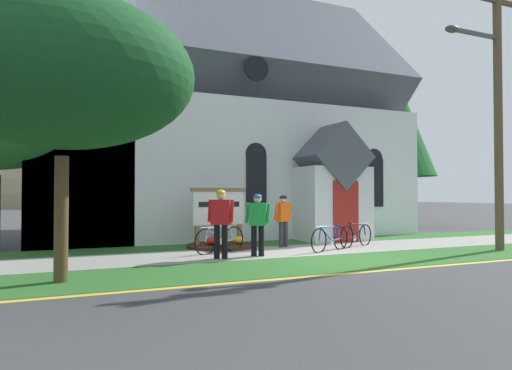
{
  "coord_description": "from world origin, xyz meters",
  "views": [
    {
      "loc": [
        -6.53,
        -9.9,
        1.62
      ],
      "look_at": [
        -0.62,
        3.8,
        1.94
      ],
      "focal_mm": 31.42,
      "sensor_mm": 36.0,
      "label": 1
    }
  ],
  "objects_px": {
    "church_sign": "(219,208)",
    "bicycle_blue": "(330,238)",
    "bicycle_black": "(220,239)",
    "utility_pole": "(495,87)",
    "verge_sapling": "(63,76)",
    "cyclist_in_red_jersey": "(258,220)",
    "cyclist_in_blue_jersey": "(221,218)",
    "roadside_conifer": "(392,121)",
    "cyclist_in_white_jersey": "(283,217)",
    "bicycle_red": "(356,235)"
  },
  "relations": [
    {
      "from": "bicycle_blue",
      "to": "utility_pole",
      "type": "xyz_separation_m",
      "value": [
        4.58,
        -1.75,
        4.42
      ]
    },
    {
      "from": "bicycle_red",
      "to": "cyclist_in_blue_jersey",
      "type": "height_order",
      "value": "cyclist_in_blue_jersey"
    },
    {
      "from": "cyclist_in_red_jersey",
      "to": "verge_sapling",
      "type": "height_order",
      "value": "verge_sapling"
    },
    {
      "from": "church_sign",
      "to": "verge_sapling",
      "type": "bearing_deg",
      "value": -136.94
    },
    {
      "from": "bicycle_black",
      "to": "utility_pole",
      "type": "xyz_separation_m",
      "value": [
        7.62,
        -2.59,
        4.41
      ]
    },
    {
      "from": "cyclist_in_white_jersey",
      "to": "utility_pole",
      "type": "distance_m",
      "value": 7.33
    },
    {
      "from": "church_sign",
      "to": "bicycle_black",
      "type": "xyz_separation_m",
      "value": [
        -0.46,
        -1.48,
        -0.81
      ]
    },
    {
      "from": "cyclist_in_red_jersey",
      "to": "verge_sapling",
      "type": "distance_m",
      "value": 5.79
    },
    {
      "from": "cyclist_in_white_jersey",
      "to": "verge_sapling",
      "type": "relative_size",
      "value": 0.31
    },
    {
      "from": "church_sign",
      "to": "verge_sapling",
      "type": "distance_m",
      "value": 6.7
    },
    {
      "from": "bicycle_black",
      "to": "roadside_conifer",
      "type": "height_order",
      "value": "roadside_conifer"
    },
    {
      "from": "utility_pole",
      "to": "roadside_conifer",
      "type": "bearing_deg",
      "value": 67.28
    },
    {
      "from": "bicycle_blue",
      "to": "verge_sapling",
      "type": "bearing_deg",
      "value": -165.17
    },
    {
      "from": "bicycle_black",
      "to": "verge_sapling",
      "type": "relative_size",
      "value": 0.32
    },
    {
      "from": "cyclist_in_red_jersey",
      "to": "roadside_conifer",
      "type": "xyz_separation_m",
      "value": [
        10.63,
        7.27,
        4.44
      ]
    },
    {
      "from": "bicycle_black",
      "to": "church_sign",
      "type": "bearing_deg",
      "value": 72.83
    },
    {
      "from": "church_sign",
      "to": "cyclist_in_white_jersey",
      "type": "xyz_separation_m",
      "value": [
        1.79,
        -0.92,
        -0.26
      ]
    },
    {
      "from": "church_sign",
      "to": "bicycle_blue",
      "type": "distance_m",
      "value": 3.57
    },
    {
      "from": "bicycle_red",
      "to": "bicycle_black",
      "type": "height_order",
      "value": "bicycle_black"
    },
    {
      "from": "bicycle_blue",
      "to": "utility_pole",
      "type": "bearing_deg",
      "value": -20.86
    },
    {
      "from": "utility_pole",
      "to": "verge_sapling",
      "type": "xyz_separation_m",
      "value": [
        -11.65,
        -0.12,
        -0.94
      ]
    },
    {
      "from": "church_sign",
      "to": "cyclist_in_white_jersey",
      "type": "height_order",
      "value": "church_sign"
    },
    {
      "from": "bicycle_black",
      "to": "utility_pole",
      "type": "relative_size",
      "value": 0.19
    },
    {
      "from": "bicycle_red",
      "to": "verge_sapling",
      "type": "distance_m",
      "value": 9.4
    },
    {
      "from": "cyclist_in_red_jersey",
      "to": "cyclist_in_blue_jersey",
      "type": "height_order",
      "value": "cyclist_in_blue_jersey"
    },
    {
      "from": "bicycle_black",
      "to": "bicycle_blue",
      "type": "bearing_deg",
      "value": -15.49
    },
    {
      "from": "bicycle_black",
      "to": "cyclist_in_blue_jersey",
      "type": "bearing_deg",
      "value": -107.97
    },
    {
      "from": "cyclist_in_red_jersey",
      "to": "cyclist_in_blue_jersey",
      "type": "bearing_deg",
      "value": -175.9
    },
    {
      "from": "cyclist_in_white_jersey",
      "to": "roadside_conifer",
      "type": "xyz_separation_m",
      "value": [
        9.08,
        5.69,
        4.46
      ]
    },
    {
      "from": "bicycle_red",
      "to": "cyclist_in_red_jersey",
      "type": "height_order",
      "value": "cyclist_in_red_jersey"
    },
    {
      "from": "bicycle_red",
      "to": "cyclist_in_white_jersey",
      "type": "relative_size",
      "value": 1.03
    },
    {
      "from": "bicycle_black",
      "to": "cyclist_in_white_jersey",
      "type": "bearing_deg",
      "value": 14.19
    },
    {
      "from": "cyclist_in_blue_jersey",
      "to": "utility_pole",
      "type": "distance_m",
      "value": 8.94
    },
    {
      "from": "church_sign",
      "to": "cyclist_in_white_jersey",
      "type": "relative_size",
      "value": 1.15
    },
    {
      "from": "cyclist_in_blue_jersey",
      "to": "utility_pole",
      "type": "relative_size",
      "value": 0.2
    },
    {
      "from": "bicycle_red",
      "to": "utility_pole",
      "type": "relative_size",
      "value": 0.19
    },
    {
      "from": "cyclist_in_red_jersey",
      "to": "utility_pole",
      "type": "xyz_separation_m",
      "value": [
        6.93,
        -1.58,
        3.83
      ]
    },
    {
      "from": "church_sign",
      "to": "utility_pole",
      "type": "relative_size",
      "value": 0.21
    },
    {
      "from": "bicycle_black",
      "to": "verge_sapling",
      "type": "distance_m",
      "value": 5.97
    },
    {
      "from": "cyclist_in_white_jersey",
      "to": "utility_pole",
      "type": "height_order",
      "value": "utility_pole"
    },
    {
      "from": "cyclist_in_red_jersey",
      "to": "roadside_conifer",
      "type": "bearing_deg",
      "value": 34.37
    },
    {
      "from": "cyclist_in_white_jersey",
      "to": "cyclist_in_blue_jersey",
      "type": "distance_m",
      "value": 3.08
    },
    {
      "from": "bicycle_blue",
      "to": "verge_sapling",
      "type": "xyz_separation_m",
      "value": [
        -7.07,
        -1.87,
        3.48
      ]
    },
    {
      "from": "bicycle_black",
      "to": "cyclist_in_red_jersey",
      "type": "xyz_separation_m",
      "value": [
        0.69,
        -1.01,
        0.57
      ]
    },
    {
      "from": "cyclist_in_red_jersey",
      "to": "utility_pole",
      "type": "height_order",
      "value": "utility_pole"
    },
    {
      "from": "church_sign",
      "to": "bicycle_black",
      "type": "bearing_deg",
      "value": -107.17
    },
    {
      "from": "bicycle_black",
      "to": "roadside_conifer",
      "type": "relative_size",
      "value": 0.2
    },
    {
      "from": "cyclist_in_red_jersey",
      "to": "verge_sapling",
      "type": "bearing_deg",
      "value": -160.21
    },
    {
      "from": "cyclist_in_white_jersey",
      "to": "bicycle_black",
      "type": "bearing_deg",
      "value": -165.81
    },
    {
      "from": "verge_sapling",
      "to": "bicycle_blue",
      "type": "bearing_deg",
      "value": 14.83
    }
  ]
}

